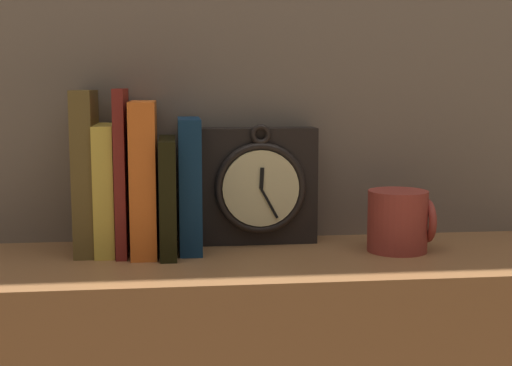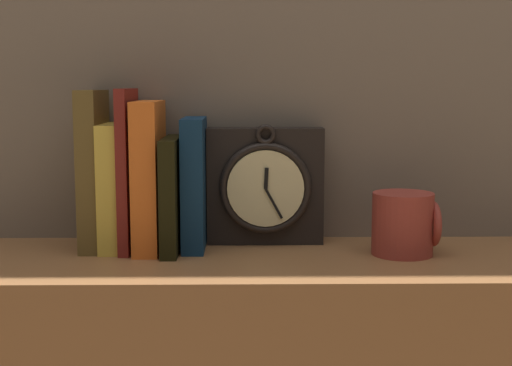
% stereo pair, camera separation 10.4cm
% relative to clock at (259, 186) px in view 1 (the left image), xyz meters
% --- Properties ---
extents(clock, '(0.19, 0.07, 0.19)m').
position_rel_clock_xyz_m(clock, '(0.00, 0.00, 0.00)').
color(clock, black).
rests_on(clock, bookshelf).
extents(book_slot0_brown, '(0.03, 0.12, 0.25)m').
position_rel_clock_xyz_m(book_slot0_brown, '(-0.27, -0.03, 0.03)').
color(book_slot0_brown, brown).
rests_on(book_slot0_brown, bookshelf).
extents(book_slot1_yellow, '(0.03, 0.13, 0.20)m').
position_rel_clock_xyz_m(book_slot1_yellow, '(-0.24, -0.03, 0.00)').
color(book_slot1_yellow, gold).
rests_on(book_slot1_yellow, bookshelf).
extents(book_slot2_maroon, '(0.02, 0.13, 0.25)m').
position_rel_clock_xyz_m(book_slot2_maroon, '(-0.21, -0.04, 0.03)').
color(book_slot2_maroon, maroon).
rests_on(book_slot2_maroon, bookshelf).
extents(book_slot3_orange, '(0.04, 0.14, 0.23)m').
position_rel_clock_xyz_m(book_slot3_orange, '(-0.18, -0.04, 0.02)').
color(book_slot3_orange, orange).
rests_on(book_slot3_orange, bookshelf).
extents(book_slot4_black, '(0.02, 0.15, 0.17)m').
position_rel_clock_xyz_m(book_slot4_black, '(-0.14, -0.05, -0.01)').
color(book_slot4_black, black).
rests_on(book_slot4_black, bookshelf).
extents(book_slot5_navy, '(0.03, 0.13, 0.20)m').
position_rel_clock_xyz_m(book_slot5_navy, '(-0.11, -0.03, 0.01)').
color(book_slot5_navy, '#0F2C4A').
rests_on(book_slot5_navy, bookshelf).
extents(mug, '(0.10, 0.09, 0.09)m').
position_rel_clock_xyz_m(mug, '(0.21, -0.08, -0.05)').
color(mug, '#9E382D').
rests_on(mug, bookshelf).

